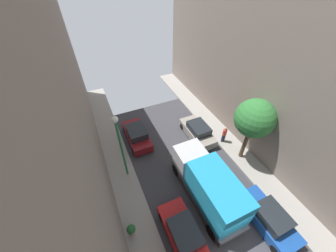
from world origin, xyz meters
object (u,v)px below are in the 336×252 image
parked_car_left_3 (184,234)px  lamp_post (120,140)px  pedestrian (224,134)px  potted_plant_1 (131,230)px  parked_car_left_4 (137,135)px  street_tree_1 (255,119)px  parked_car_right_2 (268,218)px  delivery_truck (209,185)px  parked_car_right_3 (198,131)px

parked_car_left_3 → lamp_post: (-1.90, 6.00, 3.29)m
pedestrian → potted_plant_1: pedestrian is taller
parked_car_left_4 → street_tree_1: (7.57, -5.62, 3.65)m
parked_car_right_2 → delivery_truck: bearing=131.3°
parked_car_left_4 → pedestrian: pedestrian is taller
parked_car_right_3 → street_tree_1: bearing=-59.5°
parked_car_left_4 → parked_car_right_3: same height
parked_car_left_3 → parked_car_left_4: size_ratio=1.00×
delivery_truck → potted_plant_1: 5.65m
potted_plant_1 → lamp_post: size_ratio=0.14×
parked_car_right_2 → delivery_truck: delivery_truck is taller
parked_car_right_2 → pedestrian: (1.83, 7.24, 0.35)m
parked_car_right_2 → street_tree_1: street_tree_1 is taller
parked_car_left_4 → street_tree_1: bearing=-36.6°
parked_car_left_3 → parked_car_left_4: (0.00, 9.36, 0.00)m
parked_car_left_4 → pedestrian: bearing=-26.0°
parked_car_left_3 → potted_plant_1: parked_car_left_3 is taller
pedestrian → parked_car_right_3: bearing=139.0°
street_tree_1 → parked_car_left_4: bearing=143.4°
parked_car_left_3 → parked_car_right_3: same height
parked_car_left_3 → parked_car_right_2: (5.40, -1.40, 0.00)m
parked_car_left_3 → parked_car_right_2: bearing=-14.5°
parked_car_left_3 → pedestrian: (7.23, 5.84, 0.35)m
delivery_truck → parked_car_right_2: bearing=-48.7°
pedestrian → parked_car_left_4: bearing=154.0°
parked_car_right_2 → potted_plant_1: (-8.23, 2.97, -0.09)m
parked_car_left_3 → delivery_truck: (2.70, 1.68, 1.07)m
parked_car_left_4 → street_tree_1: size_ratio=0.73×
street_tree_1 → lamp_post: lamp_post is taller
parked_car_right_3 → street_tree_1: size_ratio=0.73×
parked_car_left_3 → pedestrian: 9.30m
parked_car_right_3 → parked_car_left_3: bearing=-126.0°
parked_car_left_4 → potted_plant_1: bearing=-110.0°
parked_car_right_2 → delivery_truck: (-2.70, 3.08, 1.07)m
parked_car_right_2 → lamp_post: (-7.30, 7.39, 3.29)m
delivery_truck → pedestrian: (4.53, 4.16, -0.71)m
parked_car_left_3 → parked_car_right_3: (5.40, 7.43, 0.00)m
pedestrian → street_tree_1: street_tree_1 is taller
potted_plant_1 → parked_car_right_3: bearing=35.4°
parked_car_left_3 → parked_car_right_2: same height
parked_car_right_2 → delivery_truck: 4.23m
parked_car_left_4 → parked_car_right_2: 12.04m
parked_car_right_3 → delivery_truck: 6.44m
street_tree_1 → potted_plant_1: street_tree_1 is taller
parked_car_right_2 → potted_plant_1: bearing=160.1°
parked_car_right_2 → street_tree_1: bearing=67.1°
delivery_truck → lamp_post: bearing=136.8°
parked_car_left_3 → street_tree_1: size_ratio=0.73×
parked_car_left_4 → potted_plant_1: (-2.83, -7.78, -0.09)m
parked_car_right_2 → lamp_post: lamp_post is taller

